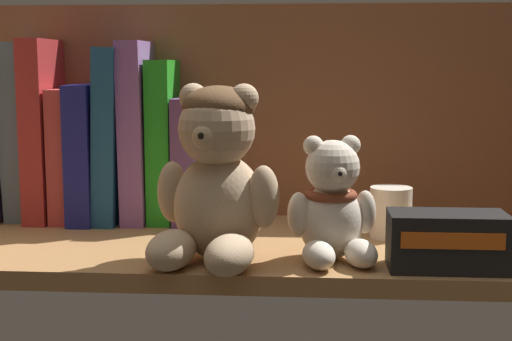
{
  "coord_description": "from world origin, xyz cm",
  "views": [
    {
      "loc": [
        6.06,
        -84.22,
        22.16
      ],
      "look_at": [
        -0.35,
        0.0,
        10.22
      ],
      "focal_mm": 52.28,
      "sensor_mm": 36.0,
      "label": 1
    }
  ],
  "objects_px": {
    "book_2": "(24,131)",
    "book_3": "(48,130)",
    "small_product_box": "(447,241)",
    "book_8": "(165,141)",
    "book_7": "(140,131)",
    "book_9": "(190,159)",
    "teddy_bear_larger": "(216,178)",
    "book_1": "(2,139)",
    "book_5": "(92,152)",
    "pillar_candle": "(391,212)",
    "book_4": "(70,154)",
    "book_6": "(116,134)",
    "teddy_bear_smaller": "(333,208)"
  },
  "relations": [
    {
      "from": "book_2",
      "to": "book_3",
      "type": "distance_m",
      "value": 0.03
    },
    {
      "from": "small_product_box",
      "to": "book_8",
      "type": "bearing_deg",
      "value": 145.76
    },
    {
      "from": "book_7",
      "to": "book_9",
      "type": "distance_m",
      "value": 0.08
    },
    {
      "from": "book_2",
      "to": "teddy_bear_larger",
      "type": "relative_size",
      "value": 1.26
    },
    {
      "from": "book_1",
      "to": "book_5",
      "type": "relative_size",
      "value": 1.18
    },
    {
      "from": "book_8",
      "to": "pillar_candle",
      "type": "height_order",
      "value": "book_8"
    },
    {
      "from": "pillar_candle",
      "to": "book_4",
      "type": "bearing_deg",
      "value": 168.39
    },
    {
      "from": "book_1",
      "to": "book_6",
      "type": "height_order",
      "value": "book_6"
    },
    {
      "from": "teddy_bear_smaller",
      "to": "book_3",
      "type": "bearing_deg",
      "value": 152.07
    },
    {
      "from": "book_7",
      "to": "small_product_box",
      "type": "height_order",
      "value": "book_7"
    },
    {
      "from": "book_4",
      "to": "book_5",
      "type": "bearing_deg",
      "value": 0.0
    },
    {
      "from": "book_1",
      "to": "book_6",
      "type": "xyz_separation_m",
      "value": [
        0.16,
        0.0,
        0.01
      ]
    },
    {
      "from": "book_2",
      "to": "book_7",
      "type": "height_order",
      "value": "same"
    },
    {
      "from": "small_product_box",
      "to": "book_5",
      "type": "bearing_deg",
      "value": 152.33
    },
    {
      "from": "book_2",
      "to": "book_9",
      "type": "bearing_deg",
      "value": 0.0
    },
    {
      "from": "book_8",
      "to": "book_4",
      "type": "bearing_deg",
      "value": 180.0
    },
    {
      "from": "book_2",
      "to": "pillar_candle",
      "type": "relative_size",
      "value": 3.86
    },
    {
      "from": "book_5",
      "to": "small_product_box",
      "type": "height_order",
      "value": "book_5"
    },
    {
      "from": "teddy_bear_larger",
      "to": "pillar_candle",
      "type": "relative_size",
      "value": 3.08
    },
    {
      "from": "book_2",
      "to": "book_5",
      "type": "distance_m",
      "value": 0.1
    },
    {
      "from": "book_1",
      "to": "pillar_candle",
      "type": "relative_size",
      "value": 3.5
    },
    {
      "from": "book_5",
      "to": "book_9",
      "type": "height_order",
      "value": "book_5"
    },
    {
      "from": "small_product_box",
      "to": "book_9",
      "type": "bearing_deg",
      "value": 142.86
    },
    {
      "from": "book_6",
      "to": "small_product_box",
      "type": "distance_m",
      "value": 0.46
    },
    {
      "from": "book_7",
      "to": "book_9",
      "type": "height_order",
      "value": "book_7"
    },
    {
      "from": "book_2",
      "to": "small_product_box",
      "type": "height_order",
      "value": "book_2"
    },
    {
      "from": "teddy_bear_larger",
      "to": "pillar_candle",
      "type": "height_order",
      "value": "teddy_bear_larger"
    },
    {
      "from": "book_2",
      "to": "book_4",
      "type": "distance_m",
      "value": 0.07
    },
    {
      "from": "book_3",
      "to": "book_6",
      "type": "xyz_separation_m",
      "value": [
        0.09,
        0.0,
        -0.01
      ]
    },
    {
      "from": "book_5",
      "to": "teddy_bear_larger",
      "type": "relative_size",
      "value": 0.97
    },
    {
      "from": "small_product_box",
      "to": "book_2",
      "type": "bearing_deg",
      "value": 156.7
    },
    {
      "from": "book_9",
      "to": "teddy_bear_larger",
      "type": "xyz_separation_m",
      "value": [
        0.06,
        -0.21,
        0.01
      ]
    },
    {
      "from": "book_1",
      "to": "teddy_bear_smaller",
      "type": "distance_m",
      "value": 0.48
    },
    {
      "from": "teddy_bear_larger",
      "to": "book_9",
      "type": "bearing_deg",
      "value": 106.26
    },
    {
      "from": "book_9",
      "to": "pillar_candle",
      "type": "relative_size",
      "value": 2.69
    },
    {
      "from": "book_4",
      "to": "pillar_candle",
      "type": "height_order",
      "value": "book_4"
    },
    {
      "from": "book_6",
      "to": "book_7",
      "type": "relative_size",
      "value": 0.97
    },
    {
      "from": "book_6",
      "to": "pillar_candle",
      "type": "distance_m",
      "value": 0.37
    },
    {
      "from": "book_3",
      "to": "book_8",
      "type": "relative_size",
      "value": 1.13
    },
    {
      "from": "book_4",
      "to": "book_5",
      "type": "xyz_separation_m",
      "value": [
        0.03,
        0.0,
        0.0
      ]
    },
    {
      "from": "book_1",
      "to": "book_4",
      "type": "distance_m",
      "value": 0.09
    },
    {
      "from": "book_1",
      "to": "book_8",
      "type": "xyz_separation_m",
      "value": [
        0.22,
        0.0,
        -0.0
      ]
    },
    {
      "from": "book_7",
      "to": "book_8",
      "type": "height_order",
      "value": "book_7"
    },
    {
      "from": "book_2",
      "to": "book_4",
      "type": "bearing_deg",
      "value": 0.0
    },
    {
      "from": "book_1",
      "to": "book_3",
      "type": "distance_m",
      "value": 0.06
    },
    {
      "from": "book_4",
      "to": "book_6",
      "type": "xyz_separation_m",
      "value": [
        0.06,
        0.0,
        0.03
      ]
    },
    {
      "from": "small_product_box",
      "to": "pillar_candle",
      "type": "bearing_deg",
      "value": 106.79
    },
    {
      "from": "book_2",
      "to": "teddy_bear_smaller",
      "type": "xyz_separation_m",
      "value": [
        0.4,
        -0.2,
        -0.06
      ]
    },
    {
      "from": "book_8",
      "to": "small_product_box",
      "type": "xyz_separation_m",
      "value": [
        0.33,
        -0.22,
        -0.08
      ]
    },
    {
      "from": "book_1",
      "to": "book_7",
      "type": "bearing_deg",
      "value": 0.0
    }
  ]
}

